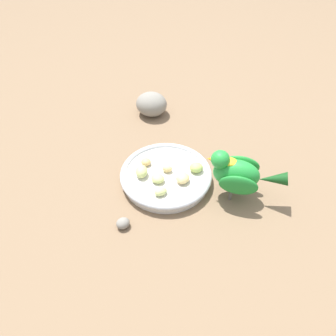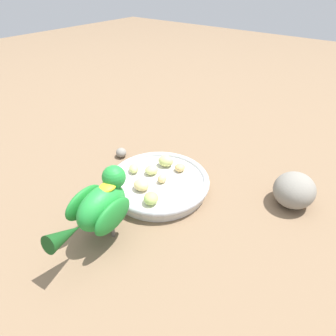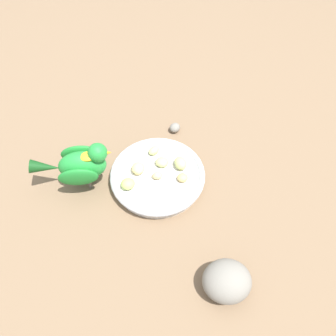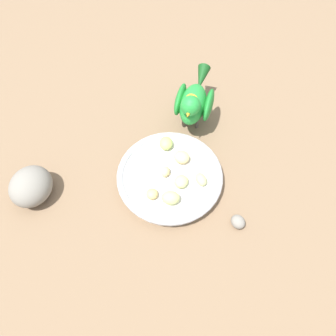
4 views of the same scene
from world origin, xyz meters
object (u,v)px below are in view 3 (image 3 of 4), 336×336
Objects in this scene: parrot at (81,164)px; pebble_0 at (175,128)px; rock_large at (227,281)px; feeding_bowl at (158,176)px; apple_piece_6 at (180,163)px; apple_piece_2 at (154,150)px; apple_piece_3 at (138,168)px; apple_piece_1 at (162,162)px; apple_piece_0 at (157,175)px; apple_piece_5 at (128,184)px; apple_piece_4 at (183,178)px.

parrot is 0.29m from pebble_0.
parrot reaches higher than rock_large.
rock_large is at bearing 28.38° from feeding_bowl.
parrot reaches higher than apple_piece_6.
apple_piece_2 is 0.08m from apple_piece_6.
apple_piece_6 reaches higher than pebble_0.
apple_piece_3 is at bearing -29.84° from pebble_0.
apple_piece_1 is 0.17× the size of parrot.
feeding_bowl is 2.44× the size of rock_large.
apple_piece_6 is at bearing 120.56° from apple_piece_0.
apple_piece_5 is 1.08× the size of pebble_0.
apple_piece_1 is 0.07m from apple_piece_4.
apple_piece_5 reaches higher than feeding_bowl.
apple_piece_4 is 0.26m from rock_large.
apple_piece_4 is at bearing 83.14° from apple_piece_0.
rock_large is 0.44m from pebble_0.
apple_piece_1 and apple_piece_2 have the same top height.
apple_piece_3 is (-0.01, -0.05, 0.02)m from feeding_bowl.
feeding_bowl is at bearing -104.85° from apple_piece_4.
apple_piece_4 is at bearing 99.03° from apple_piece_5.
feeding_bowl is 0.08m from apple_piece_5.
apple_piece_0 is 0.13× the size of parrot.
pebble_0 is (-0.15, -0.01, -0.03)m from apple_piece_6.
apple_piece_4 reaches higher than feeding_bowl.
apple_piece_3 is 0.11m from apple_piece_6.
feeding_bowl is at bearing -66.67° from apple_piece_6.
apple_piece_4 is 0.68× the size of apple_piece_6.
apple_piece_3 reaches higher than feeding_bowl.
rock_large is (0.24, 0.08, 0.00)m from apple_piece_4.
pebble_0 is at bearing 32.57° from parrot.
apple_piece_4 is at bearing -8.18° from parrot.
pebble_0 is at bearing 166.53° from apple_piece_1.
apple_piece_5 is 0.91× the size of apple_piece_6.
apple_piece_2 reaches higher than feeding_bowl.
parrot reaches higher than apple_piece_1.
parrot reaches higher than apple_piece_3.
apple_piece_0 reaches higher than apple_piece_4.
apple_piece_5 is at bearing -136.87° from rock_large.
feeding_bowl is 1.21× the size of parrot.
rock_large reaches higher than pebble_0.
apple_piece_1 is at bearing -155.87° from rock_large.
parrot reaches higher than apple_piece_2.
apple_piece_5 reaches higher than apple_piece_1.
apple_piece_0 is at bearing -59.44° from apple_piece_6.
pebble_0 is at bearing -175.05° from apple_piece_6.
feeding_bowl is 0.07m from apple_piece_2.
apple_piece_4 is (0.01, 0.06, -0.00)m from apple_piece_0.
apple_piece_0 is 0.79× the size of apple_piece_2.
apple_piece_5 is 0.24m from pebble_0.
apple_piece_3 is at bearing -31.93° from apple_piece_2.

